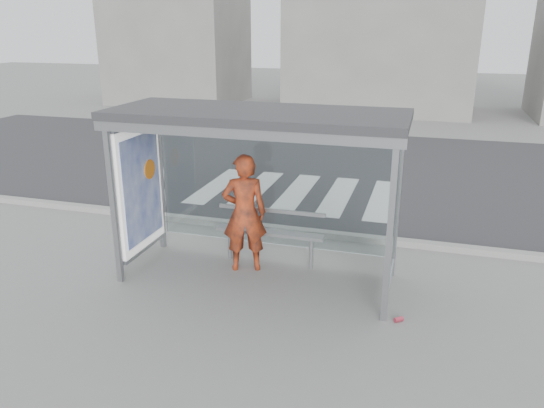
{
  "coord_description": "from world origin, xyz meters",
  "views": [
    {
      "loc": [
        2.34,
        -7.11,
        3.77
      ],
      "look_at": [
        0.17,
        0.2,
        1.17
      ],
      "focal_mm": 35.0,
      "sensor_mm": 36.0,
      "label": 1
    }
  ],
  "objects": [
    {
      "name": "ground",
      "position": [
        0.0,
        0.0,
        0.0
      ],
      "size": [
        80.0,
        80.0,
        0.0
      ],
      "primitive_type": "plane",
      "color": "slate",
      "rests_on": "ground"
    },
    {
      "name": "road",
      "position": [
        0.0,
        7.0,
        0.0
      ],
      "size": [
        30.0,
        10.0,
        0.01
      ],
      "primitive_type": "cube",
      "color": "#2E2E31",
      "rests_on": "ground"
    },
    {
      "name": "soda_can",
      "position": [
        2.2,
        -0.69,
        0.03
      ],
      "size": [
        0.14,
        0.13,
        0.07
      ],
      "primitive_type": "cylinder",
      "rotation": [
        0.0,
        1.57,
        0.69
      ],
      "color": "#DD4158",
      "rests_on": "ground"
    },
    {
      "name": "person",
      "position": [
        -0.3,
        0.27,
        0.95
      ],
      "size": [
        0.81,
        0.67,
        1.91
      ],
      "primitive_type": "imported",
      "rotation": [
        0.0,
        0.0,
        3.5
      ],
      "color": "orange",
      "rests_on": "ground"
    },
    {
      "name": "bus_shelter",
      "position": [
        -0.37,
        0.06,
        1.98
      ],
      "size": [
        4.25,
        1.65,
        2.62
      ],
      "color": "gray",
      "rests_on": "ground"
    },
    {
      "name": "building_center",
      "position": [
        0.0,
        18.0,
        2.5
      ],
      "size": [
        8.0,
        5.0,
        5.0
      ],
      "primitive_type": "cube",
      "color": "slate",
      "rests_on": "ground"
    },
    {
      "name": "crosswalk",
      "position": [
        -0.5,
        4.5,
        0.0
      ],
      "size": [
        4.55,
        3.0,
        0.0
      ],
      "color": "silver",
      "rests_on": "ground"
    },
    {
      "name": "bench",
      "position": [
        0.02,
        0.58,
        0.55
      ],
      "size": [
        1.8,
        0.22,
        0.93
      ],
      "color": "gray",
      "rests_on": "ground"
    },
    {
      "name": "curb",
      "position": [
        0.0,
        1.95,
        0.06
      ],
      "size": [
        30.0,
        0.18,
        0.12
      ],
      "primitive_type": "cube",
      "color": "gray",
      "rests_on": "ground"
    },
    {
      "name": "building_left",
      "position": [
        -10.0,
        18.0,
        3.0
      ],
      "size": [
        6.0,
        5.0,
        6.0
      ],
      "primitive_type": "cube",
      "color": "slate",
      "rests_on": "ground"
    }
  ]
}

